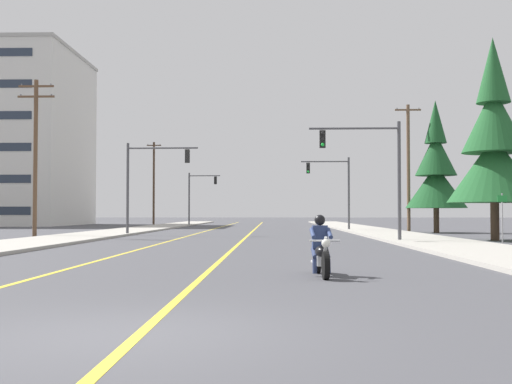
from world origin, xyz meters
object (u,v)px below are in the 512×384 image
object	(u,v)px
traffic_signal_mid_left	(198,191)
utility_pole_left_near	(35,152)
traffic_signal_mid_right	(335,183)
utility_pole_left_far	(154,182)
traffic_signal_near_right	(373,163)
street_sign	(502,213)
conifer_tree_right_verge_near	(494,147)
conifer_tree_right_verge_far	(436,172)
motorcycle_with_rider	(321,251)
traffic_signal_near_left	(148,174)
utility_pole_right_far	(408,166)

from	to	relation	value
traffic_signal_mid_left	utility_pole_left_near	distance (m)	35.51
traffic_signal_mid_right	utility_pole_left_far	world-z (taller)	utility_pole_left_far
traffic_signal_near_right	street_sign	size ratio (longest dim) A/B	2.58
traffic_signal_near_right	traffic_signal_mid_left	world-z (taller)	same
utility_pole_left_far	conifer_tree_right_verge_near	size ratio (longest dim) A/B	0.92
traffic_signal_mid_left	conifer_tree_right_verge_far	xyz separation A→B (m)	(21.15, -25.67, 0.60)
motorcycle_with_rider	conifer_tree_right_verge_far	bearing A→B (deg)	71.37
street_sign	conifer_tree_right_verge_far	bearing A→B (deg)	84.24
conifer_tree_right_verge_far	street_sign	bearing A→B (deg)	-95.76
utility_pole_left_far	traffic_signal_mid_right	bearing A→B (deg)	-50.81
traffic_signal_near_left	utility_pole_right_far	size ratio (longest dim) A/B	0.63
utility_pole_right_far	conifer_tree_right_verge_far	size ratio (longest dim) A/B	0.98
motorcycle_with_rider	street_sign	size ratio (longest dim) A/B	0.91
traffic_signal_near_right	traffic_signal_mid_left	bearing A→B (deg)	108.52
utility_pole_right_far	utility_pole_left_far	xyz separation A→B (m)	(-25.19, 29.23, 0.20)
utility_pole_right_far	street_sign	world-z (taller)	utility_pole_right_far
traffic_signal_mid_left	utility_pole_left_near	world-z (taller)	utility_pole_left_near
conifer_tree_right_verge_far	traffic_signal_mid_right	bearing A→B (deg)	143.13
traffic_signal_mid_right	traffic_signal_mid_left	bearing A→B (deg)	124.61
motorcycle_with_rider	utility_pole_left_near	world-z (taller)	utility_pole_left_near
traffic_signal_near_right	utility_pole_left_near	bearing A→B (deg)	161.84
conifer_tree_right_verge_near	street_sign	size ratio (longest dim) A/B	4.64
traffic_signal_near_right	utility_pole_left_far	xyz separation A→B (m)	(-19.89, 45.73, 1.24)
traffic_signal_mid_right	utility_pole_right_far	distance (m)	7.05
motorcycle_with_rider	conifer_tree_right_verge_near	xyz separation A→B (m)	(10.94, 19.76, 4.52)
utility_pole_left_near	conifer_tree_right_verge_far	world-z (taller)	conifer_tree_right_verge_far
traffic_signal_mid_left	street_sign	bearing A→B (deg)	-66.90
traffic_signal_mid_right	street_sign	xyz separation A→B (m)	(5.16, -24.66, -2.55)
street_sign	conifer_tree_right_verge_near	bearing A→B (deg)	74.02
traffic_signal_mid_right	traffic_signal_near_right	bearing A→B (deg)	-90.35
traffic_signal_near_right	street_sign	xyz separation A→B (m)	(5.29, -3.49, -2.59)
conifer_tree_right_verge_near	street_sign	distance (m)	6.97
traffic_signal_mid_left	conifer_tree_right_verge_far	world-z (taller)	conifer_tree_right_verge_far
utility_pole_left_far	conifer_tree_right_verge_near	xyz separation A→B (m)	(26.82, -43.49, -0.22)
conifer_tree_right_verge_near	utility_pole_left_near	bearing A→B (deg)	170.90
motorcycle_with_rider	conifer_tree_right_verge_near	world-z (taller)	conifer_tree_right_verge_near
motorcycle_with_rider	traffic_signal_near_right	bearing A→B (deg)	77.12
conifer_tree_right_verge_near	conifer_tree_right_verge_far	size ratio (longest dim) A/B	1.11
traffic_signal_near_right	utility_pole_right_far	size ratio (longest dim) A/B	0.63
traffic_signal_near_left	conifer_tree_right_verge_near	size ratio (longest dim) A/B	0.56
conifer_tree_right_verge_far	street_sign	distance (m)	19.68
utility_pole_right_far	conifer_tree_right_verge_far	distance (m)	2.11
traffic_signal_near_left	utility_pole_left_near	world-z (taller)	utility_pole_left_near
traffic_signal_near_left	utility_pole_right_far	distance (m)	20.03
utility_pole_left_near	conifer_tree_right_verge_near	bearing A→B (deg)	-9.10
traffic_signal_mid_right	utility_pole_right_far	bearing A→B (deg)	-42.11
traffic_signal_near_right	traffic_signal_mid_right	distance (m)	21.17
traffic_signal_near_left	traffic_signal_near_right	bearing A→B (deg)	-35.71
utility_pole_right_far	traffic_signal_near_right	bearing A→B (deg)	-107.82
utility_pole_left_far	traffic_signal_mid_left	bearing A→B (deg)	-35.18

